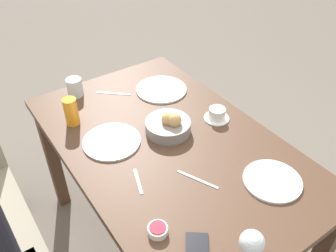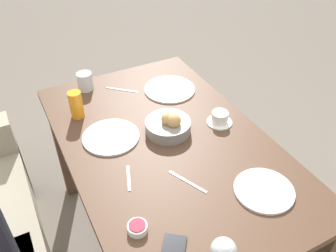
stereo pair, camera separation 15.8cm
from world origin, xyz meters
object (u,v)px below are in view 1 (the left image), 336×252
Objects in this scene: plate_near_left at (272,181)px; wine_glass at (252,244)px; bread_basket at (169,125)px; plate_near_right at (161,89)px; spoon_coffee at (138,181)px; fork_silver at (197,179)px; water_tumbler at (75,87)px; knife_silver at (113,93)px; juice_glass at (71,112)px; coffee_cup at (217,114)px; plate_far_center at (112,141)px; jam_bowl_berry at (158,230)px.

wine_glass is (-0.19, 0.33, 0.11)m from plate_near_left.
bread_basket is 0.35m from plate_near_right.
spoon_coffee is at bearing 55.40° from plate_near_left.
plate_near_right is 0.66m from fork_silver.
fork_silver is (-0.31, 0.08, -0.03)m from bread_basket.
plate_near_left is 1.06m from water_tumbler.
plate_near_right is at bearing -117.15° from knife_silver.
juice_glass reaches higher than fork_silver.
plate_near_left is 1.88× the size of coffee_cup.
knife_silver is (-0.10, -0.16, -0.05)m from water_tumbler.
plate_near_right is 0.47m from plate_far_center.
knife_silver is at bearing 7.89° from bread_basket.
plate_near_right is 2.05× the size of spoon_coffee.
knife_silver is (0.47, 0.30, -0.02)m from coffee_cup.
coffee_cup is (-0.36, -0.07, 0.02)m from plate_near_right.
plate_far_center is 3.66× the size of jam_bowl_berry.
plate_near_left is at bearing -148.14° from juice_glass.
plate_near_right is 2.00× the size of juice_glass.
plate_near_left is 0.92m from knife_silver.
wine_glass is at bearing 146.35° from coffee_cup.
jam_bowl_berry is at bearing 113.72° from fork_silver.
plate_near_left is 0.29m from fork_silver.
plate_near_left is 0.51m from spoon_coffee.
wine_glass reaches higher than plate_far_center.
plate_near_left is 1.69× the size of juice_glass.
plate_near_left is at bearing -144.22° from plate_far_center.
jam_bowl_berry is at bearing 164.76° from spoon_coffee.
jam_bowl_berry reaches higher than fork_silver.
juice_glass is at bearing 9.13° from wine_glass.
wine_glass is (-0.67, 0.17, 0.08)m from bread_basket.
coffee_cup is at bearing -168.12° from plate_near_right.
spoon_coffee is (-0.49, 0.43, -0.00)m from plate_near_right.
knife_silver is at bearing 62.85° from plate_near_right.
fork_silver is at bearing -169.80° from water_tumbler.
wine_glass is 1.21× the size of spoon_coffee.
juice_glass is 1.41× the size of water_tumbler.
knife_silver is (0.42, 0.06, -0.03)m from bread_basket.
wine_glass reaches higher than bread_basket.
wine_glass reaches higher than plate_near_right.
coffee_cup is (-0.35, -0.57, -0.04)m from juice_glass.
knife_silver is 1.08× the size of spoon_coffee.
water_tumbler is at bearing 20.83° from plate_near_left.
water_tumbler is (0.22, -0.11, -0.02)m from juice_glass.
wine_glass is 1.31× the size of coffee_cup.
jam_bowl_berry is (-0.42, 0.33, -0.02)m from bread_basket.
plate_far_center is 0.39m from knife_silver.
fork_silver is 0.72m from knife_silver.
bread_basket reaches higher than knife_silver.
spoon_coffee is at bearing 176.26° from water_tumbler.
plate_far_center is 0.50m from jam_bowl_berry.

